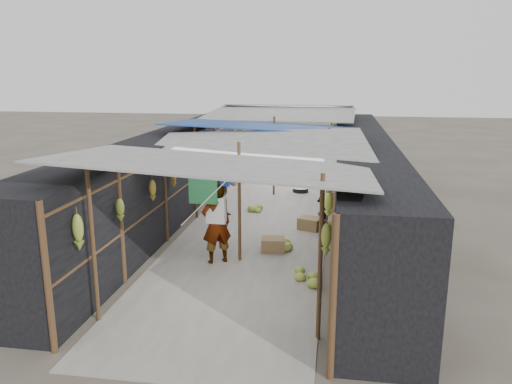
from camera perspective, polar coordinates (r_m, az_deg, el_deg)
The scene contains 14 objects.
ground at distance 8.31m, azimuth -5.90°, elevation -15.32°, with size 80.00×80.00×0.00m, color #6B6356.
aisle_slab at distance 14.23m, azimuth 0.80°, elevation -2.70°, with size 3.60×16.00×0.02m, color #9E998E.
stall_left at distance 14.57m, azimuth -9.76°, elevation 2.11°, with size 1.40×15.00×2.30m, color black.
stall_right at distance 13.83m, azimuth 11.96°, elevation 1.39°, with size 1.40×15.00×2.30m, color black.
crate_near at distance 11.44m, azimuth 1.97°, elevation -6.06°, with size 0.53×0.42×0.32m, color olive.
crate_mid at distance 13.01m, azimuth 6.21°, elevation -3.64°, with size 0.55×0.44×0.33m, color olive.
crate_back at distance 19.09m, azimuth 0.24°, elevation 1.98°, with size 0.48×0.39×0.31m, color olive.
black_basin at distance 17.00m, azimuth 5.10°, elevation 0.22°, with size 0.54×0.54×0.16m, color black.
vendor_elderly at distance 10.59m, azimuth -4.54°, elevation -3.66°, with size 0.64×0.42×1.75m, color white.
shopper_blue at distance 14.06m, azimuth -3.86°, elevation 0.60°, with size 0.82×0.64×1.70m, color navy.
vendor_seated at distance 13.12m, azimuth 7.61°, elevation -2.36°, with size 0.55×0.31×0.85m, color #4A4540.
market_canopy at distance 14.08m, azimuth 1.14°, elevation 7.09°, with size 5.62×15.20×2.77m.
hanging_bananas at distance 14.12m, azimuth 1.33°, elevation 4.00°, with size 3.96×14.11×0.80m.
floor_bananas at distance 14.41m, azimuth 2.57°, elevation -1.89°, with size 3.93×9.46×0.36m.
Camera 1 is at (1.95, -7.01, 4.02)m, focal length 35.00 mm.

